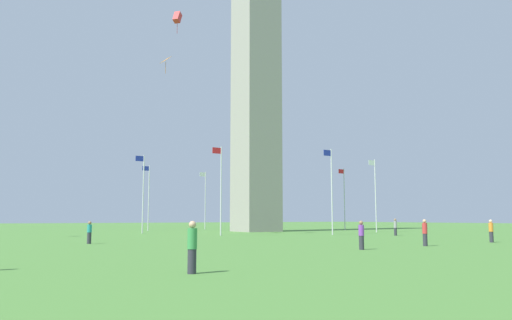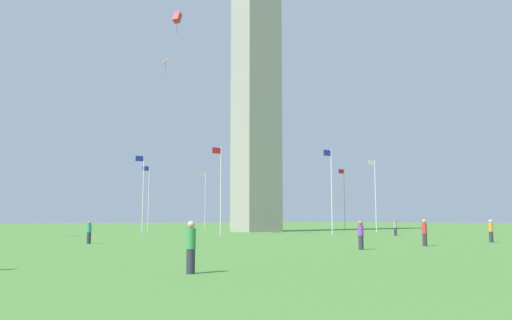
% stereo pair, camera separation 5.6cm
% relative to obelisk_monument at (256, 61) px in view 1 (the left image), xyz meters
% --- Properties ---
extents(ground_plane, '(260.00, 260.00, 0.00)m').
position_rel_obelisk_monument_xyz_m(ground_plane, '(0.00, 0.00, -23.69)').
color(ground_plane, '#477A33').
extents(obelisk_monument, '(5.21, 5.21, 47.38)m').
position_rel_obelisk_monument_xyz_m(obelisk_monument, '(0.00, 0.00, 0.00)').
color(obelisk_monument, gray).
rests_on(obelisk_monument, ground).
extents(flagpole_n, '(1.12, 0.14, 9.35)m').
position_rel_obelisk_monument_xyz_m(flagpole_n, '(15.88, 0.00, -18.61)').
color(flagpole_n, silver).
rests_on(flagpole_n, ground).
extents(flagpole_ne, '(1.12, 0.14, 9.35)m').
position_rel_obelisk_monument_xyz_m(flagpole_ne, '(11.24, 11.19, -18.61)').
color(flagpole_ne, silver).
rests_on(flagpole_ne, ground).
extents(flagpole_e, '(1.12, 0.14, 9.35)m').
position_rel_obelisk_monument_xyz_m(flagpole_e, '(0.05, 15.83, -18.61)').
color(flagpole_e, silver).
rests_on(flagpole_e, ground).
extents(flagpole_se, '(1.12, 0.14, 9.35)m').
position_rel_obelisk_monument_xyz_m(flagpole_se, '(-11.14, 11.19, -18.61)').
color(flagpole_se, silver).
rests_on(flagpole_se, ground).
extents(flagpole_s, '(1.12, 0.14, 9.35)m').
position_rel_obelisk_monument_xyz_m(flagpole_s, '(-15.77, 0.00, -18.61)').
color(flagpole_s, silver).
rests_on(flagpole_s, ground).
extents(flagpole_sw, '(1.12, 0.14, 9.35)m').
position_rel_obelisk_monument_xyz_m(flagpole_sw, '(-11.14, -11.19, -18.61)').
color(flagpole_sw, silver).
rests_on(flagpole_sw, ground).
extents(flagpole_w, '(1.12, 0.14, 9.35)m').
position_rel_obelisk_monument_xyz_m(flagpole_w, '(0.05, -15.83, -18.61)').
color(flagpole_w, silver).
rests_on(flagpole_w, ground).
extents(flagpole_nw, '(1.12, 0.14, 9.35)m').
position_rel_obelisk_monument_xyz_m(flagpole_nw, '(11.24, -11.19, -18.61)').
color(flagpole_nw, silver).
rests_on(flagpole_nw, ground).
extents(person_red_shirt, '(0.32, 0.32, 1.73)m').
position_rel_obelisk_monument_xyz_m(person_red_shirt, '(8.92, 35.62, -22.83)').
color(person_red_shirt, '#2D2D38').
rests_on(person_red_shirt, ground).
extents(person_purple_shirt, '(0.32, 0.32, 1.66)m').
position_rel_obelisk_monument_xyz_m(person_purple_shirt, '(15.08, 36.22, -22.86)').
color(person_purple_shirt, '#2D2D38').
rests_on(person_purple_shirt, ground).
extents(person_gray_shirt, '(0.32, 0.32, 1.76)m').
position_rel_obelisk_monument_xyz_m(person_gray_shirt, '(-4.16, 20.92, -22.82)').
color(person_gray_shirt, '#2D2D38').
rests_on(person_gray_shirt, ground).
extents(person_orange_shirt, '(0.32, 0.32, 1.70)m').
position_rel_obelisk_monument_xyz_m(person_orange_shirt, '(0.76, 34.94, -22.84)').
color(person_orange_shirt, '#2D2D38').
rests_on(person_orange_shirt, ground).
extents(person_teal_shirt, '(0.32, 0.32, 1.59)m').
position_rel_obelisk_monument_xyz_m(person_teal_shirt, '(26.88, 21.19, -22.90)').
color(person_teal_shirt, '#2D2D38').
rests_on(person_teal_shirt, ground).
extents(person_green_shirt, '(0.32, 0.32, 1.72)m').
position_rel_obelisk_monument_xyz_m(person_green_shirt, '(28.56, 42.53, -22.83)').
color(person_green_shirt, '#2D2D38').
rests_on(person_green_shirt, ground).
extents(kite_orange_diamond, '(1.00, 1.21, 1.92)m').
position_rel_obelisk_monument_xyz_m(kite_orange_diamond, '(16.03, 7.01, -4.53)').
color(kite_orange_diamond, orange).
extents(kite_red_box, '(1.19, 1.15, 2.38)m').
position_rel_obelisk_monument_xyz_m(kite_red_box, '(16.38, 11.01, -1.07)').
color(kite_red_box, red).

